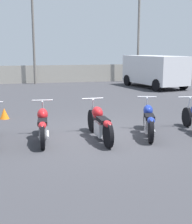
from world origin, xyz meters
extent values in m
plane|color=#38383D|center=(0.00, 0.00, 0.00)|extent=(60.00, 60.00, 0.00)
cube|color=#9E998E|center=(0.00, 14.32, 0.63)|extent=(40.00, 0.04, 1.26)
cylinder|color=slate|center=(-1.12, 13.81, 4.22)|extent=(0.16, 0.16, 8.43)
cylinder|color=slate|center=(6.21, 13.27, 3.35)|extent=(0.16, 0.16, 6.69)
cylinder|color=black|center=(-1.46, 0.55, 0.32)|extent=(0.15, 0.65, 0.64)
cylinder|color=black|center=(-1.57, -0.85, 0.32)|extent=(0.15, 0.65, 0.64)
cube|color=silver|center=(-1.52, -0.22, 0.29)|extent=(0.24, 0.52, 0.35)
ellipsoid|color=red|center=(-1.50, 0.02, 0.68)|extent=(0.32, 0.54, 0.33)
cube|color=black|center=(-1.54, -0.46, 0.59)|extent=(0.28, 0.59, 0.10)
ellipsoid|color=red|center=(-1.56, -0.80, 0.58)|extent=(0.23, 0.45, 0.16)
cylinder|color=silver|center=(-1.47, 0.45, 0.99)|extent=(0.58, 0.08, 0.04)
cylinder|color=silver|center=(-1.46, 0.50, 0.66)|extent=(0.07, 0.26, 0.65)
cylinder|color=silver|center=(-1.41, -0.37, 0.22)|extent=(0.12, 0.62, 0.07)
cylinder|color=black|center=(-0.05, 0.48, 0.33)|extent=(0.12, 0.65, 0.65)
cylinder|color=black|center=(0.01, -1.11, 0.33)|extent=(0.12, 0.65, 0.65)
cube|color=silver|center=(-0.02, -0.39, 0.29)|extent=(0.22, 0.58, 0.36)
ellipsoid|color=red|center=(-0.02, -0.12, 0.68)|extent=(0.30, 0.52, 0.34)
cube|color=black|center=(-0.01, -0.66, 0.60)|extent=(0.26, 0.58, 0.10)
ellipsoid|color=red|center=(0.01, -1.06, 0.59)|extent=(0.22, 0.45, 0.16)
cylinder|color=silver|center=(-0.04, 0.38, 1.00)|extent=(0.62, 0.06, 0.04)
cylinder|color=silver|center=(-0.04, 0.43, 0.66)|extent=(0.06, 0.26, 0.66)
cylinder|color=silver|center=(0.11, -0.55, 0.23)|extent=(0.10, 0.75, 0.07)
cylinder|color=black|center=(1.63, 0.43, 0.32)|extent=(0.29, 0.65, 0.65)
cylinder|color=black|center=(1.20, -0.97, 0.32)|extent=(0.29, 0.65, 0.65)
cube|color=silver|center=(1.39, -0.34, 0.29)|extent=(0.35, 0.56, 0.36)
ellipsoid|color=navy|center=(1.47, -0.10, 0.68)|extent=(0.40, 0.52, 0.32)
cube|color=black|center=(1.32, -0.58, 0.60)|extent=(0.38, 0.57, 0.10)
ellipsoid|color=navy|center=(1.21, -0.92, 0.58)|extent=(0.32, 0.48, 0.16)
cylinder|color=silver|center=(1.60, 0.34, 1.00)|extent=(0.54, 0.20, 0.04)
cylinder|color=silver|center=(1.62, 0.39, 0.66)|extent=(0.12, 0.26, 0.66)
cylinder|color=silver|center=(1.46, -0.51, 0.23)|extent=(0.28, 0.70, 0.07)
cylinder|color=black|center=(2.99, 0.38, 0.30)|extent=(0.16, 0.61, 0.60)
cylinder|color=silver|center=(2.98, 0.28, 0.95)|extent=(0.72, 0.10, 0.04)
cylinder|color=silver|center=(2.98, 0.33, 0.63)|extent=(0.07, 0.25, 0.64)
cube|color=silver|center=(6.10, 10.04, 1.13)|extent=(2.89, 4.79, 1.69)
cube|color=black|center=(5.65, 12.21, 1.51)|extent=(1.79, 0.40, 0.51)
cylinder|color=black|center=(4.83, 11.45, 0.35)|extent=(0.36, 0.73, 0.70)
cylinder|color=black|center=(6.71, 11.84, 0.35)|extent=(0.36, 0.73, 0.70)
cylinder|color=black|center=(5.49, 8.25, 0.35)|extent=(0.36, 0.73, 0.70)
cylinder|color=black|center=(7.38, 8.64, 0.35)|extent=(0.36, 0.73, 0.70)
cone|color=orange|center=(-2.65, 2.84, 0.19)|extent=(0.32, 0.32, 0.38)
camera|label=1|loc=(-1.98, -8.23, 2.40)|focal=50.00mm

